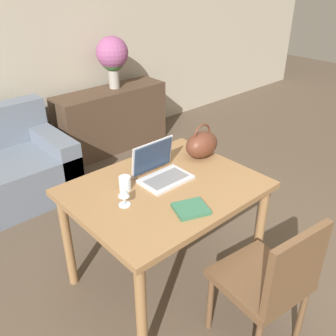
{
  "coord_description": "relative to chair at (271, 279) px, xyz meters",
  "views": [
    {
      "loc": [
        -1.42,
        -0.73,
        2.0
      ],
      "look_at": [
        -0.08,
        0.77,
        0.89
      ],
      "focal_mm": 40.0,
      "sensor_mm": 36.0,
      "label": 1
    }
  ],
  "objects": [
    {
      "name": "wall_back",
      "position": [
        0.04,
        3.15,
        0.84
      ],
      "size": [
        10.0,
        0.06,
        2.7
      ],
      "color": "#BCB29E",
      "rests_on": "ground_plane"
    },
    {
      "name": "dining_table",
      "position": [
        -0.07,
        0.78,
        0.16
      ],
      "size": [
        1.15,
        0.91,
        0.77
      ],
      "color": "olive",
      "rests_on": "ground_plane"
    },
    {
      "name": "chair",
      "position": [
        0.0,
        0.0,
        0.0
      ],
      "size": [
        0.49,
        0.49,
        0.89
      ],
      "rotation": [
        0.0,
        0.0,
        -0.12
      ],
      "color": "brown",
      "rests_on": "ground_plane"
    },
    {
      "name": "sideboard",
      "position": [
        0.88,
        2.81,
        -0.15
      ],
      "size": [
        1.34,
        0.4,
        0.72
      ],
      "color": "#4C3828",
      "rests_on": "ground_plane"
    },
    {
      "name": "laptop",
      "position": [
        -0.02,
        0.88,
        0.32
      ],
      "size": [
        0.32,
        0.26,
        0.23
      ],
      "color": "silver",
      "rests_on": "dining_table"
    },
    {
      "name": "drinking_glass",
      "position": [
        -0.28,
        0.91,
        0.3
      ],
      "size": [
        0.07,
        0.07,
        0.09
      ],
      "color": "silver",
      "rests_on": "dining_table"
    },
    {
      "name": "wine_glass",
      "position": [
        -0.38,
        0.78,
        0.34
      ],
      "size": [
        0.07,
        0.07,
        0.13
      ],
      "color": "silver",
      "rests_on": "dining_table"
    },
    {
      "name": "handbag",
      "position": [
        0.39,
        0.91,
        0.36
      ],
      "size": [
        0.26,
        0.18,
        0.25
      ],
      "color": "#592D1E",
      "rests_on": "dining_table"
    },
    {
      "name": "flower_vase",
      "position": [
        0.96,
        2.83,
        0.57
      ],
      "size": [
        0.35,
        0.35,
        0.57
      ],
      "color": "#9E998E",
      "rests_on": "sideboard"
    },
    {
      "name": "book",
      "position": [
        -0.14,
        0.48,
        0.27
      ],
      "size": [
        0.23,
        0.21,
        0.02
      ],
      "rotation": [
        0.0,
        0.0,
        -0.36
      ],
      "color": "#336B4C",
      "rests_on": "dining_table"
    }
  ]
}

